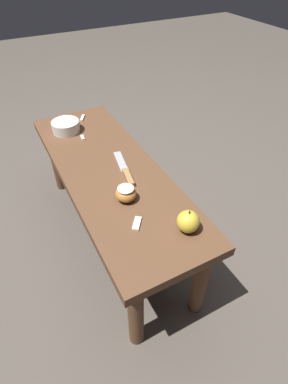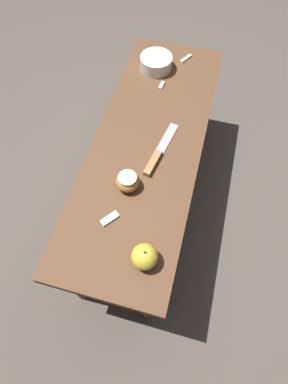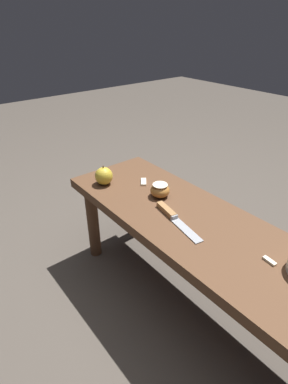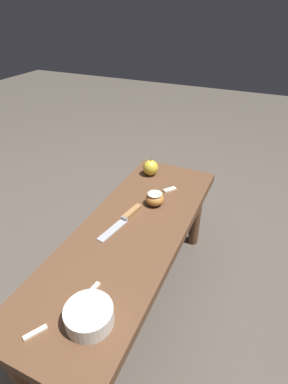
% 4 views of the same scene
% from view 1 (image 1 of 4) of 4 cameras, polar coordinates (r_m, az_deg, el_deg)
% --- Properties ---
extents(ground_plane, '(8.00, 8.00, 0.00)m').
position_cam_1_polar(ground_plane, '(1.57, -5.34, -8.21)').
color(ground_plane, '#4C443D').
extents(wooden_bench, '(1.14, 0.39, 0.43)m').
position_cam_1_polar(wooden_bench, '(1.32, -6.33, 2.06)').
color(wooden_bench, brown).
rests_on(wooden_bench, ground_plane).
extents(knife, '(0.25, 0.07, 0.02)m').
position_cam_1_polar(knife, '(1.24, -3.44, 3.71)').
color(knife, '#9EA0A5').
rests_on(knife, wooden_bench).
extents(apple_whole, '(0.08, 0.08, 0.09)m').
position_cam_1_polar(apple_whole, '(1.00, 8.41, -5.58)').
color(apple_whole, gold).
rests_on(apple_whole, wooden_bench).
extents(apple_cut, '(0.08, 0.08, 0.05)m').
position_cam_1_polar(apple_cut, '(1.11, -3.48, -0.31)').
color(apple_cut, '#B27233').
rests_on(apple_cut, wooden_bench).
extents(apple_slice_near_knife, '(0.06, 0.06, 0.01)m').
position_cam_1_polar(apple_slice_near_knife, '(1.03, -1.37, -6.01)').
color(apple_slice_near_knife, beige).
rests_on(apple_slice_near_knife, wooden_bench).
extents(apple_slice_center, '(0.04, 0.02, 0.01)m').
position_cam_1_polar(apple_slice_center, '(1.50, -11.61, 10.13)').
color(apple_slice_center, beige).
rests_on(apple_slice_center, wooden_bench).
extents(apple_slice_near_bowl, '(0.06, 0.04, 0.01)m').
position_cam_1_polar(apple_slice_near_bowl, '(1.67, -11.64, 13.67)').
color(apple_slice_near_bowl, beige).
rests_on(apple_slice_near_bowl, wooden_bench).
extents(bowl, '(0.14, 0.14, 0.05)m').
position_cam_1_polar(bowl, '(1.56, -14.67, 12.00)').
color(bowl, silver).
rests_on(bowl, wooden_bench).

